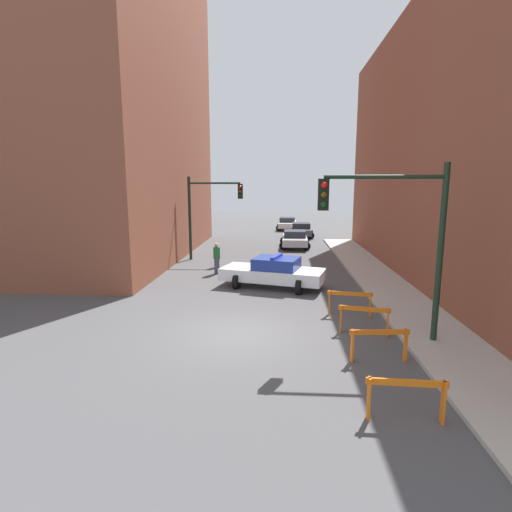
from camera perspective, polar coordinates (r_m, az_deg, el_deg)
name	(u,v)px	position (r m, az deg, el deg)	size (l,w,h in m)	color
ground_plane	(239,333)	(13.08, -2.37, -10.92)	(120.00, 120.00, 0.00)	#4C4C4F
sidewalk_right	(437,335)	(13.90, 24.43, -10.30)	(2.40, 44.00, 0.12)	#B2ADA3
building_corner_left	(74,103)	(29.77, -24.52, 19.27)	(14.00, 20.00, 19.74)	brown
traffic_light_near	(401,226)	(12.21, 19.97, 4.04)	(3.64, 0.35, 5.20)	black
traffic_light_far	(207,206)	(25.20, -7.04, 7.10)	(3.44, 0.35, 5.20)	black
police_car	(273,272)	(18.50, 2.51, -2.28)	(5.02, 3.12, 1.52)	white
parked_car_near	(295,239)	(30.39, 5.55, 2.48)	(2.34, 4.34, 1.31)	silver
parked_car_mid	(301,230)	(36.57, 6.46, 3.76)	(2.37, 4.36, 1.31)	#474C51
parked_car_far	(287,223)	(42.52, 4.49, 4.68)	(2.39, 4.37, 1.31)	silver
pedestrian_crossing	(217,258)	(21.34, -5.63, -0.27)	(0.48, 0.48, 1.66)	#474C66
barrier_front	(406,393)	(8.91, 20.66, -17.81)	(1.60, 0.23, 0.90)	orange
barrier_mid	(379,340)	(11.38, 17.19, -11.36)	(1.60, 0.28, 0.90)	orange
barrier_back	(364,316)	(13.22, 15.19, -8.22)	(1.58, 0.45, 0.90)	orange
barrier_corner	(350,299)	(14.87, 13.23, -6.07)	(1.59, 0.39, 0.90)	orange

